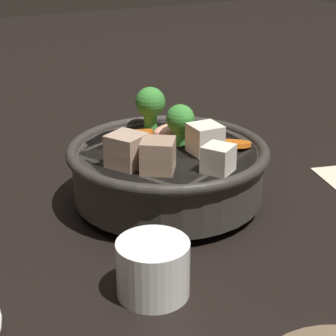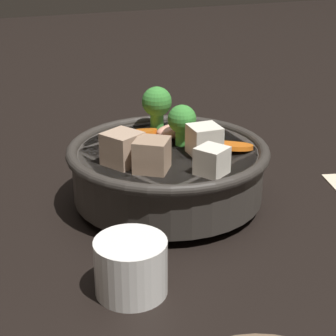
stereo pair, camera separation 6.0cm
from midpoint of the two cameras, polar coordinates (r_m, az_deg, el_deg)
ground_plane at (r=0.62m, az=-2.79°, el=-3.56°), size 3.00×3.00×0.00m
stirfry_bowl at (r=0.60m, az=-2.87°, el=0.19°), size 0.22×0.22×0.11m
tea_cup at (r=0.46m, az=-5.31°, el=-10.17°), size 0.06×0.06×0.05m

